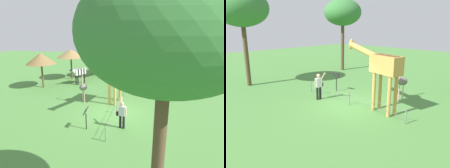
# 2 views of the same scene
# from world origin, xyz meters

# --- Properties ---
(ground_plane) EXTENTS (60.00, 60.00, 0.00)m
(ground_plane) POSITION_xyz_m (0.00, 0.00, 0.00)
(ground_plane) COLOR #4C843D
(giraffe) EXTENTS (4.01, 1.27, 3.62)m
(giraffe) POSITION_xyz_m (-1.64, -0.32, 2.36)
(giraffe) COLOR #C69347
(giraffe) RESTS_ON ground_plane
(visitor) EXTENTS (0.67, 0.59, 1.72)m
(visitor) POSITION_xyz_m (1.93, 0.82, 0.90)
(visitor) COLOR black
(visitor) RESTS_ON ground_plane
(zebra) EXTENTS (1.68, 1.24, 1.66)m
(zebra) POSITION_xyz_m (-6.33, -4.57, 1.16)
(zebra) COLOR black
(zebra) RESTS_ON ground_plane
(ostrich) EXTENTS (0.70, 0.56, 2.25)m
(ostrich) POSITION_xyz_m (-1.58, -2.59, 1.18)
(ostrich) COLOR #CC9E93
(ostrich) RESTS_ON ground_plane
(shade_hut_near) EXTENTS (2.69, 2.69, 3.25)m
(shade_hut_near) POSITION_xyz_m (-4.56, -7.54, 2.74)
(shade_hut_near) COLOR brown
(shade_hut_near) RESTS_ON ground_plane
(shade_hut_far) EXTENTS (3.18, 3.18, 3.20)m
(shade_hut_far) POSITION_xyz_m (-9.75, -3.55, 2.69)
(shade_hut_far) COLOR brown
(shade_hut_far) RESTS_ON ground_plane
(shade_hut_aside) EXTENTS (2.95, 2.95, 3.21)m
(shade_hut_aside) POSITION_xyz_m (-8.07, -6.06, 2.78)
(shade_hut_aside) COLOR brown
(shade_hut_aside) RESTS_ON ground_plane
(tree_northeast) EXTENTS (3.71, 3.71, 6.82)m
(tree_northeast) POSITION_xyz_m (8.06, 2.51, 5.48)
(tree_northeast) COLOR brown
(tree_northeast) RESTS_ON ground_plane
(tree_west) EXTENTS (3.22, 3.22, 7.50)m
(tree_west) POSITION_xyz_m (-10.48, 2.72, 6.29)
(tree_west) COLOR brown
(tree_west) RESTS_ON ground_plane
(info_sign) EXTENTS (0.56, 0.21, 1.32)m
(info_sign) POSITION_xyz_m (2.44, -1.12, 0.95)
(info_sign) COLOR black
(info_sign) RESTS_ON ground_plane
(wire_fence) EXTENTS (7.05, 0.05, 0.75)m
(wire_fence) POSITION_xyz_m (0.00, 0.22, 0.40)
(wire_fence) COLOR slate
(wire_fence) RESTS_ON ground_plane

